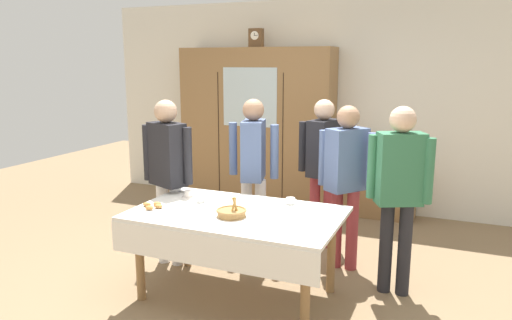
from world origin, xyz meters
TOP-DOWN VIEW (x-y plane):
  - ground_plane at (0.00, 0.00)m, footprint 12.00×12.00m
  - back_wall at (0.00, 2.65)m, footprint 6.40×0.10m
  - dining_table at (0.00, -0.24)m, footprint 1.67×1.02m
  - wall_cabinet at (-0.90, 2.35)m, footprint 2.07×0.46m
  - mantel_clock at (-0.91, 2.35)m, footprint 0.18×0.11m
  - bookshelf_low at (0.73, 2.41)m, footprint 0.90×0.35m
  - book_stack at (0.73, 2.41)m, footprint 0.18×0.23m
  - tea_cup_mid_right at (-0.39, -0.10)m, footprint 0.13×0.13m
  - tea_cup_center at (-0.57, 0.02)m, footprint 0.13×0.13m
  - tea_cup_mid_left at (0.34, 0.14)m, footprint 0.13×0.13m
  - bread_basket at (0.01, -0.33)m, footprint 0.24×0.24m
  - pastry_plate at (-0.67, -0.41)m, footprint 0.28×0.28m
  - spoon_center at (0.15, 0.02)m, footprint 0.12×0.02m
  - spoon_mid_right at (-0.34, -0.51)m, footprint 0.12×0.02m
  - person_behind_table_left at (-0.24, 0.69)m, footprint 0.52×0.40m
  - person_beside_shelf at (0.68, 0.69)m, footprint 0.52×0.41m
  - person_near_right_end at (-0.87, 0.16)m, footprint 0.52×0.32m
  - person_by_cabinet at (1.19, 0.36)m, footprint 0.52×0.33m
  - person_behind_table_right at (0.34, 1.15)m, footprint 0.52×0.40m

SIDE VIEW (x-z plane):
  - ground_plane at x=0.00m, z-range 0.00..0.00m
  - bookshelf_low at x=0.73m, z-range 0.00..0.80m
  - dining_table at x=0.00m, z-range 0.27..1.00m
  - spoon_center at x=0.15m, z-range 0.73..0.74m
  - spoon_mid_right at x=-0.34m, z-range 0.73..0.74m
  - pastry_plate at x=-0.67m, z-range 0.72..0.77m
  - tea_cup_center at x=-0.57m, z-range 0.72..0.79m
  - tea_cup_mid_right at x=-0.39m, z-range 0.73..0.79m
  - tea_cup_mid_left at x=0.34m, z-range 0.73..0.79m
  - bread_basket at x=0.01m, z-range 0.68..0.84m
  - book_stack at x=0.73m, z-range 0.81..0.88m
  - person_beside_shelf at x=0.68m, z-range 0.16..1.69m
  - person_behind_table_right at x=0.34m, z-range 0.16..1.71m
  - person_behind_table_left at x=-0.24m, z-range 0.16..1.73m
  - person_by_cabinet at x=1.19m, z-range 0.17..1.74m
  - person_near_right_end at x=-0.87m, z-range 0.17..1.74m
  - wall_cabinet at x=-0.90m, z-range 0.00..2.09m
  - back_wall at x=0.00m, z-range 0.00..2.70m
  - mantel_clock at x=-0.91m, z-range 2.09..2.33m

